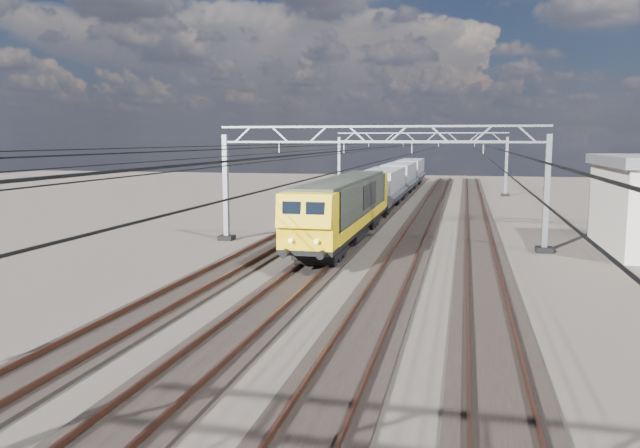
% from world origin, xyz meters
% --- Properties ---
extents(ground, '(160.00, 160.00, 0.00)m').
position_xyz_m(ground, '(0.00, 0.00, 0.00)').
color(ground, black).
rests_on(ground, ground).
extents(track_outer_west, '(2.60, 140.00, 0.30)m').
position_xyz_m(track_outer_west, '(-6.00, 0.00, 0.07)').
color(track_outer_west, black).
rests_on(track_outer_west, ground).
extents(track_loco, '(2.60, 140.00, 0.30)m').
position_xyz_m(track_loco, '(-2.00, 0.00, 0.07)').
color(track_loco, black).
rests_on(track_loco, ground).
extents(track_inner_east, '(2.60, 140.00, 0.30)m').
position_xyz_m(track_inner_east, '(2.00, 0.00, 0.07)').
color(track_inner_east, black).
rests_on(track_inner_east, ground).
extents(track_outer_east, '(2.60, 140.00, 0.30)m').
position_xyz_m(track_outer_east, '(6.00, 0.00, 0.07)').
color(track_outer_east, black).
rests_on(track_outer_east, ground).
extents(catenary_gantry_mid, '(19.90, 0.90, 7.11)m').
position_xyz_m(catenary_gantry_mid, '(0.00, 4.00, 3.91)').
color(catenary_gantry_mid, '#8E939B').
rests_on(catenary_gantry_mid, ground).
extents(catenary_gantry_far, '(19.90, 0.90, 7.11)m').
position_xyz_m(catenary_gantry_far, '(0.00, 40.00, 3.91)').
color(catenary_gantry_far, '#8E939B').
rests_on(catenary_gantry_far, ground).
extents(overhead_wires, '(12.03, 140.00, 0.53)m').
position_xyz_m(overhead_wires, '(0.00, 8.00, 5.75)').
color(overhead_wires, black).
rests_on(overhead_wires, ground).
extents(locomotive, '(2.76, 21.10, 3.62)m').
position_xyz_m(locomotive, '(-2.00, 4.58, 2.33)').
color(locomotive, black).
rests_on(locomotive, ground).
extents(hopper_wagon_lead, '(3.38, 13.00, 3.25)m').
position_xyz_m(hopper_wagon_lead, '(-2.00, 22.28, 2.23)').
color(hopper_wagon_lead, black).
rests_on(hopper_wagon_lead, ground).
extents(hopper_wagon_mid, '(3.38, 13.00, 3.25)m').
position_xyz_m(hopper_wagon_mid, '(-2.00, 36.48, 2.23)').
color(hopper_wagon_mid, black).
rests_on(hopper_wagon_mid, ground).
extents(hopper_wagon_third, '(3.38, 13.00, 3.25)m').
position_xyz_m(hopper_wagon_third, '(-2.00, 50.68, 2.23)').
color(hopper_wagon_third, black).
rests_on(hopper_wagon_third, ground).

